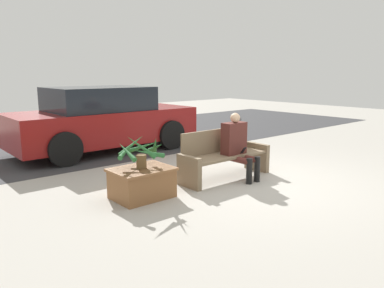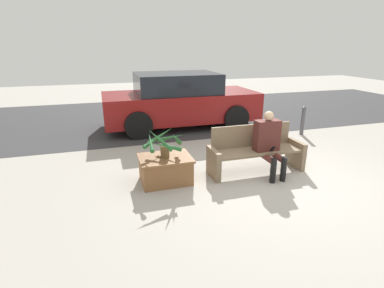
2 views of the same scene
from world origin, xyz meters
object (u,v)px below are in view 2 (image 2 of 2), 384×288
(bench, at_px, (255,150))
(person_seated, at_px, (269,141))
(parked_car, at_px, (180,101))
(bollard_post, at_px, (303,120))
(potted_plant, at_px, (165,142))
(planter_box, at_px, (165,168))

(bench, distance_m, person_seated, 0.34)
(person_seated, distance_m, parked_car, 3.79)
(person_seated, distance_m, bollard_post, 2.97)
(potted_plant, relative_size, parked_car, 0.17)
(bench, bearing_deg, potted_plant, 179.50)
(person_seated, relative_size, bollard_post, 1.56)
(potted_plant, distance_m, bollard_post, 4.47)
(planter_box, distance_m, potted_plant, 0.48)
(person_seated, xyz_separation_m, planter_box, (-1.89, 0.20, -0.39))
(person_seated, bearing_deg, bollard_post, 41.76)
(person_seated, height_order, potted_plant, person_seated)
(person_seated, distance_m, potted_plant, 1.90)
(bench, relative_size, parked_car, 0.42)
(parked_car, bearing_deg, bollard_post, -31.22)
(person_seated, bearing_deg, bench, 129.79)
(bollard_post, bearing_deg, planter_box, -156.61)
(bench, distance_m, bollard_post, 2.96)
(bench, relative_size, bollard_post, 2.40)
(bench, relative_size, person_seated, 1.54)
(potted_plant, bearing_deg, person_seated, -6.22)
(person_seated, relative_size, potted_plant, 1.57)
(person_seated, relative_size, parked_car, 0.27)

